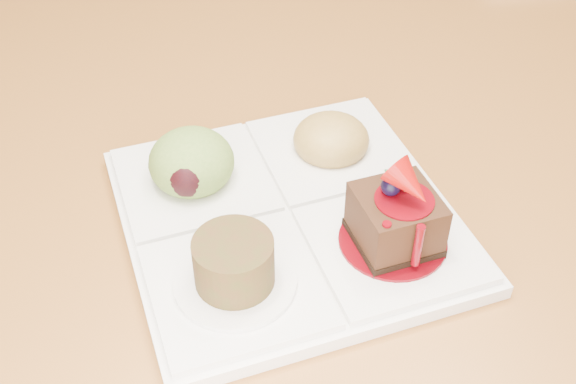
{
  "coord_description": "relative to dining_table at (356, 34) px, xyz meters",
  "views": [
    {
      "loc": [
        -0.05,
        -0.85,
        1.16
      ],
      "look_at": [
        -0.07,
        -0.43,
        0.79
      ],
      "focal_mm": 45.0,
      "sensor_mm": 36.0,
      "label": 1
    }
  ],
  "objects": [
    {
      "name": "dining_table",
      "position": [
        0.0,
        0.0,
        0.0
      ],
      "size": [
        1.0,
        1.8,
        0.75
      ],
      "color": "brown",
      "rests_on": "ground"
    },
    {
      "name": "sampler_plate",
      "position": [
        -0.07,
        -0.43,
        0.09
      ],
      "size": [
        0.33,
        0.33,
        0.1
      ],
      "rotation": [
        0.0,
        0.0,
        0.39
      ],
      "color": "white",
      "rests_on": "dining_table"
    },
    {
      "name": "ground",
      "position": [
        0.0,
        0.0,
        -0.68
      ],
      "size": [
        6.0,
        6.0,
        0.0
      ],
      "primitive_type": "plane",
      "color": "#5C2F1A"
    }
  ]
}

